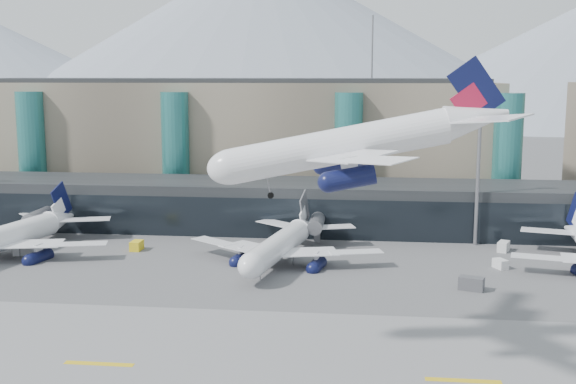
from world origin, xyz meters
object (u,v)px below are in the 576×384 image
object	(u,v)px
veh_b	(137,246)
veh_c	(471,284)
jet_parked_left	(17,227)
jet_parked_mid	(284,235)
veh_g	(500,264)
veh_a	(24,249)
lightmast_mid	(478,170)
veh_d	(503,246)
hero_jet	(369,133)

from	to	relation	value
veh_b	veh_c	size ratio (longest dim) A/B	0.82
veh_c	jet_parked_left	bearing A→B (deg)	-171.27
jet_parked_mid	veh_g	size ratio (longest dim) A/B	13.70
veh_b	jet_parked_mid	bearing A→B (deg)	-96.66
veh_b	veh_g	bearing A→B (deg)	-92.76
veh_a	jet_parked_left	bearing A→B (deg)	129.12
veh_a	veh_c	bearing A→B (deg)	-25.66
lightmast_mid	jet_parked_left	distance (m)	85.44
lightmast_mid	veh_g	size ratio (longest dim) A/B	9.59
lightmast_mid	jet_parked_mid	xyz separation A→B (m)	(-34.71, -15.54, -9.96)
veh_b	veh_c	bearing A→B (deg)	-105.60
jet_parked_mid	veh_g	distance (m)	36.74
veh_b	veh_g	size ratio (longest dim) A/B	1.12
jet_parked_mid	veh_a	bearing A→B (deg)	102.42
veh_d	veh_g	distance (m)	12.44
hero_jet	veh_b	world-z (taller)	hero_jet
veh_b	veh_c	world-z (taller)	veh_c
veh_c	veh_g	world-z (taller)	veh_c
jet_parked_left	jet_parked_mid	world-z (taller)	jet_parked_left
veh_g	veh_c	bearing A→B (deg)	-52.07
veh_a	veh_d	xyz separation A→B (m)	(86.03, 12.21, -0.12)
veh_a	veh_d	bearing A→B (deg)	-8.02
veh_b	veh_g	xyz separation A→B (m)	(64.41, -5.45, -0.08)
veh_c	veh_g	xyz separation A→B (m)	(6.52, 13.00, -0.24)
veh_a	veh_c	xyz separation A→B (m)	(76.88, -12.94, -0.01)
lightmast_mid	veh_b	world-z (taller)	lightmast_mid
veh_a	veh_b	bearing A→B (deg)	0.07
veh_d	veh_c	bearing A→B (deg)	-177.71
hero_jet	veh_a	size ratio (longest dim) A/B	9.43
lightmast_mid	veh_a	size ratio (longest dim) A/B	7.01
veh_c	jet_parked_mid	bearing A→B (deg)	173.72
jet_parked_left	veh_g	size ratio (longest dim) A/B	14.59
jet_parked_left	veh_b	bearing A→B (deg)	-66.71
lightmast_mid	jet_parked_left	world-z (taller)	lightmast_mid
hero_jet	jet_parked_mid	world-z (taller)	hero_jet
jet_parked_left	veh_d	xyz separation A→B (m)	(87.92, 10.90, -3.84)
veh_a	veh_g	size ratio (longest dim) A/B	1.37
jet_parked_left	veh_b	distance (m)	21.65
lightmast_mid	veh_d	world-z (taller)	lightmast_mid
jet_parked_left	veh_a	distance (m)	4.37
lightmast_mid	hero_jet	size ratio (longest dim) A/B	0.74
jet_parked_mid	veh_c	distance (m)	33.37
jet_parked_mid	veh_b	world-z (taller)	jet_parked_mid
jet_parked_mid	veh_a	size ratio (longest dim) A/B	10.01
hero_jet	jet_parked_left	distance (m)	79.10
jet_parked_left	jet_parked_mid	xyz separation A→B (m)	(48.76, -0.09, -0.28)
lightmast_mid	veh_d	bearing A→B (deg)	-45.66
jet_parked_mid	veh_b	bearing A→B (deg)	92.19
lightmast_mid	veh_c	size ratio (longest dim) A/B	6.99
jet_parked_mid	veh_d	xyz separation A→B (m)	(39.16, 10.99, -3.55)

